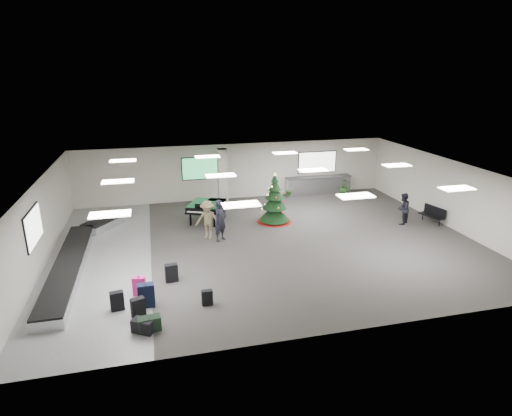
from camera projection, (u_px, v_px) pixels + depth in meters
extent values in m
plane|color=#383533|center=(267.00, 242.00, 18.79)|extent=(18.00, 18.00, 0.00)
cube|color=#BAB6AA|center=(236.00, 171.00, 24.74)|extent=(18.00, 0.02, 3.20)
cube|color=#BAB6AA|center=(335.00, 284.00, 11.83)|extent=(18.00, 0.02, 3.20)
cube|color=#BAB6AA|center=(40.00, 225.00, 16.24)|extent=(0.02, 14.00, 3.20)
cube|color=#BAB6AA|center=(450.00, 194.00, 20.34)|extent=(0.02, 14.00, 3.20)
cube|color=silver|center=(268.00, 171.00, 17.79)|extent=(18.00, 14.00, 0.02)
cube|color=slate|center=(100.00, 258.00, 17.19)|extent=(4.00, 14.00, 0.01)
cube|color=#B1ACA2|center=(223.00, 178.00, 23.23)|extent=(0.50, 0.50, 3.20)
cube|color=green|center=(201.00, 168.00, 24.15)|extent=(2.20, 0.08, 1.30)
cube|color=white|center=(317.00, 162.00, 25.75)|extent=(2.40, 0.08, 1.30)
cube|color=white|center=(33.00, 227.00, 15.23)|extent=(0.08, 2.10, 1.30)
cube|color=white|center=(110.00, 214.00, 12.75)|extent=(1.20, 0.60, 0.04)
cube|color=white|center=(118.00, 181.00, 16.44)|extent=(1.20, 0.60, 0.04)
cube|color=white|center=(123.00, 161.00, 20.13)|extent=(1.20, 0.60, 0.04)
cube|color=white|center=(241.00, 204.00, 13.66)|extent=(1.20, 0.60, 0.04)
cube|color=white|center=(221.00, 175.00, 17.35)|extent=(1.20, 0.60, 0.04)
cube|color=white|center=(207.00, 157.00, 21.04)|extent=(1.20, 0.60, 0.04)
cube|color=white|center=(356.00, 196.00, 14.57)|extent=(1.20, 0.60, 0.04)
cube|color=white|center=(313.00, 170.00, 18.26)|extent=(1.20, 0.60, 0.04)
cube|color=white|center=(285.00, 153.00, 21.95)|extent=(1.20, 0.60, 0.04)
cube|color=white|center=(457.00, 188.00, 15.49)|extent=(1.20, 0.60, 0.04)
cube|color=white|center=(397.00, 165.00, 19.18)|extent=(1.20, 0.60, 0.04)
cube|color=white|center=(356.00, 150.00, 22.87)|extent=(1.20, 0.60, 0.04)
cube|color=silver|center=(69.00, 268.00, 15.98)|extent=(1.00, 8.00, 0.38)
cube|color=black|center=(68.00, 262.00, 15.92)|extent=(0.95, 7.90, 0.05)
cube|color=silver|center=(102.00, 224.00, 20.41)|extent=(1.97, 2.21, 0.38)
cube|color=black|center=(102.00, 220.00, 20.34)|extent=(1.87, 2.10, 0.05)
cube|color=silver|center=(318.00, 185.00, 25.90)|extent=(4.00, 0.60, 1.05)
cube|color=#313133|center=(318.00, 177.00, 25.73)|extent=(4.05, 0.65, 0.04)
cube|color=black|center=(138.00, 308.00, 13.06)|extent=(0.47, 0.36, 0.64)
cube|color=black|center=(137.00, 298.00, 12.96)|extent=(0.07, 0.14, 0.02)
cube|color=black|center=(148.00, 296.00, 13.75)|extent=(0.43, 0.28, 0.63)
cube|color=black|center=(147.00, 287.00, 13.65)|extent=(0.05, 0.13, 0.02)
cube|color=#DB1C80|center=(139.00, 286.00, 14.35)|extent=(0.45, 0.29, 0.66)
cube|color=black|center=(138.00, 277.00, 14.24)|extent=(0.05, 0.15, 0.02)
cube|color=black|center=(171.00, 273.00, 15.25)|extent=(0.47, 0.30, 0.66)
cube|color=black|center=(171.00, 264.00, 15.15)|extent=(0.05, 0.15, 0.02)
cube|color=black|center=(146.00, 295.00, 13.63)|extent=(0.52, 0.31, 0.79)
cube|color=black|center=(145.00, 284.00, 13.50)|extent=(0.04, 0.18, 0.02)
cube|color=black|center=(117.00, 301.00, 13.45)|extent=(0.45, 0.29, 0.63)
cube|color=black|center=(116.00, 292.00, 13.35)|extent=(0.05, 0.14, 0.02)
cube|color=black|center=(149.00, 324.00, 12.42)|extent=(0.69, 0.40, 0.43)
cube|color=black|center=(149.00, 317.00, 12.35)|extent=(0.06, 0.20, 0.02)
cube|color=black|center=(207.00, 297.00, 13.77)|extent=(0.36, 0.19, 0.51)
cube|color=black|center=(207.00, 290.00, 13.69)|extent=(0.03, 0.11, 0.02)
cube|color=black|center=(143.00, 326.00, 12.34)|extent=(0.71, 0.62, 0.41)
cube|color=black|center=(143.00, 319.00, 12.27)|extent=(0.13, 0.19, 0.02)
cone|color=#6C0A09|center=(274.00, 220.00, 21.33)|extent=(1.78, 1.78, 0.11)
cylinder|color=#3F2819|center=(274.00, 217.00, 21.27)|extent=(0.11, 0.11, 0.47)
cone|color=black|center=(274.00, 212.00, 21.19)|extent=(1.50, 1.50, 0.84)
cone|color=black|center=(275.00, 201.00, 21.01)|extent=(1.22, 1.22, 0.75)
cone|color=black|center=(275.00, 192.00, 20.87)|extent=(0.94, 0.94, 0.66)
cone|color=black|center=(275.00, 184.00, 20.75)|extent=(0.66, 0.66, 0.56)
cone|color=black|center=(275.00, 178.00, 20.65)|extent=(0.37, 0.37, 0.42)
cone|color=#FFE566|center=(275.00, 174.00, 20.58)|extent=(0.15, 0.15, 0.17)
cube|color=black|center=(206.00, 206.00, 21.11)|extent=(2.14, 2.23, 0.28)
cube|color=black|center=(200.00, 213.00, 20.25)|extent=(1.44, 0.88, 0.10)
cube|color=white|center=(200.00, 212.00, 20.20)|extent=(1.23, 0.67, 0.02)
cube|color=black|center=(202.00, 206.00, 20.40)|extent=(0.64, 0.32, 0.22)
cylinder|color=black|center=(191.00, 219.00, 20.72)|extent=(0.10, 0.10, 0.68)
cylinder|color=black|center=(214.00, 220.00, 20.50)|extent=(0.10, 0.10, 0.68)
cylinder|color=black|center=(211.00, 211.00, 21.91)|extent=(0.10, 0.10, 0.68)
cube|color=black|center=(431.00, 216.00, 21.04)|extent=(0.70, 1.37, 0.05)
cylinder|color=black|center=(438.00, 223.00, 20.61)|extent=(0.05, 0.05, 0.35)
cylinder|color=black|center=(424.00, 216.00, 21.58)|extent=(0.05, 0.05, 0.35)
cube|color=black|center=(436.00, 211.00, 21.01)|extent=(0.32, 1.29, 0.44)
imported|color=black|center=(220.00, 220.00, 18.72)|extent=(0.81, 0.77, 1.87)
imported|color=#7B6B4C|center=(208.00, 220.00, 18.98)|extent=(1.31, 1.09, 1.76)
imported|color=black|center=(403.00, 209.00, 20.78)|extent=(0.96, 0.93, 1.56)
imported|color=#184416|center=(289.00, 190.00, 25.37)|extent=(0.59, 0.57, 0.83)
imported|color=#184416|center=(344.00, 186.00, 26.01)|extent=(0.71, 0.71, 0.91)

